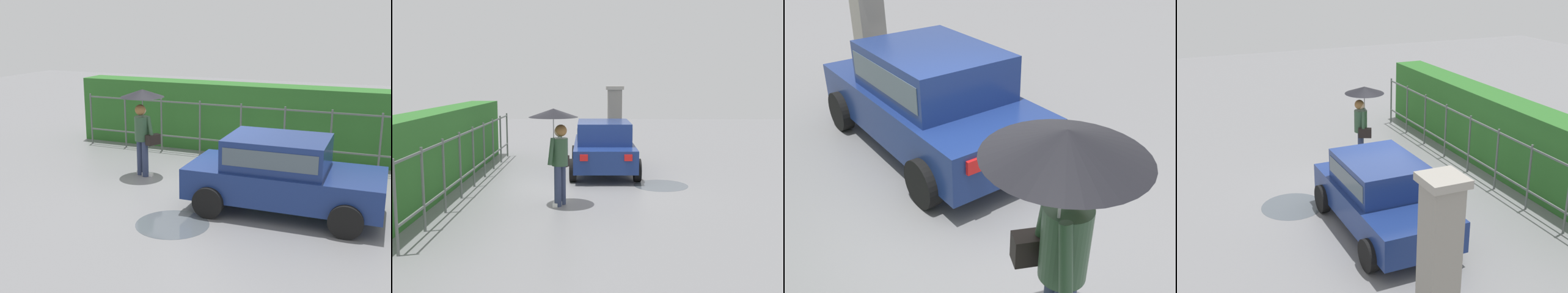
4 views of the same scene
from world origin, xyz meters
The scene contains 7 objects.
ground_plane centered at (0.00, 0.00, 0.00)m, with size 40.00×40.00×0.00m, color slate.
car centered at (1.70, -0.58, 0.80)m, with size 3.76×1.90×1.48m.
pedestrian centered at (-1.86, 0.48, 1.53)m, with size 1.03×1.03×2.06m.
gate_pillar centered at (4.75, -1.04, 1.24)m, with size 0.60×0.60×2.42m.
fence_section centered at (-0.14, 2.67, 0.82)m, with size 9.34×0.05×1.50m.
hedge_row centered at (-0.14, 3.53, 0.95)m, with size 10.29×0.90×1.90m, color #2D6B28.
puddle_near centered at (0.04, -1.99, 0.00)m, with size 1.36×1.36×0.00m, color #4C545B.
Camera 4 is at (10.36, -4.48, 5.21)m, focal length 48.17 mm.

